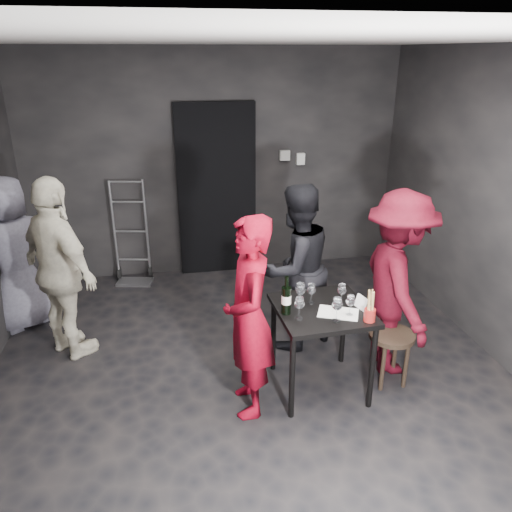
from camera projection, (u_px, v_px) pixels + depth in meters
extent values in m
cube|color=black|center=(253.00, 382.00, 4.27)|extent=(4.50, 5.00, 0.02)
cube|color=silver|center=(253.00, 40.00, 3.25)|extent=(4.50, 5.00, 0.02)
cube|color=black|center=(215.00, 165.00, 6.03)|extent=(4.50, 0.04, 2.70)
cube|color=black|center=(217.00, 191.00, 6.09)|extent=(0.95, 0.10, 2.10)
cube|color=#B7B7B2|center=(285.00, 155.00, 6.10)|extent=(0.12, 0.06, 0.12)
cube|color=#B7B7B2|center=(300.00, 159.00, 6.15)|extent=(0.10, 0.06, 0.14)
cylinder|color=#B2B2B7|center=(114.00, 232.00, 5.95)|extent=(0.03, 0.03, 1.26)
cylinder|color=#B2B2B7|center=(147.00, 230.00, 6.01)|extent=(0.03, 0.03, 1.26)
cube|color=#B2B2B7|center=(135.00, 282.00, 6.10)|extent=(0.42, 0.23, 0.03)
cylinder|color=black|center=(119.00, 273.00, 6.18)|extent=(0.04, 0.16, 0.16)
cylinder|color=black|center=(150.00, 271.00, 6.25)|extent=(0.04, 0.16, 0.16)
cube|color=black|center=(322.00, 310.00, 3.95)|extent=(0.72, 0.72, 0.04)
cylinder|color=black|center=(292.00, 378.00, 3.75)|extent=(0.04, 0.04, 0.71)
cylinder|color=black|center=(372.00, 369.00, 3.86)|extent=(0.04, 0.04, 0.71)
cylinder|color=black|center=(273.00, 334.00, 4.33)|extent=(0.04, 0.04, 0.71)
cylinder|color=black|center=(343.00, 327.00, 4.44)|extent=(0.04, 0.04, 0.71)
cylinder|color=black|center=(392.00, 336.00, 4.13)|extent=(0.38, 0.38, 0.04)
cylinder|color=black|center=(395.00, 353.00, 4.33)|extent=(0.04, 0.04, 0.41)
cylinder|color=black|center=(373.00, 355.00, 4.29)|extent=(0.04, 0.04, 0.41)
cylinder|color=black|center=(383.00, 369.00, 4.11)|extent=(0.04, 0.04, 0.41)
cylinder|color=black|center=(406.00, 366.00, 4.14)|extent=(0.04, 0.04, 0.41)
imported|color=maroon|center=(249.00, 312.00, 3.68)|extent=(0.42, 0.62, 1.69)
imported|color=black|center=(295.00, 264.00, 4.56)|extent=(0.91, 0.73, 1.65)
imported|color=#490714|center=(398.00, 277.00, 4.18)|extent=(0.61, 1.17, 1.75)
imported|color=silver|center=(59.00, 260.00, 4.35)|extent=(1.12, 1.18, 1.89)
imported|color=slate|center=(13.00, 251.00, 4.87)|extent=(0.90, 0.83, 1.64)
cube|color=white|center=(338.00, 313.00, 3.86)|extent=(0.36, 0.31, 0.00)
cylinder|color=black|center=(286.00, 300.00, 3.82)|extent=(0.07, 0.07, 0.22)
cylinder|color=black|center=(287.00, 282.00, 3.76)|extent=(0.03, 0.03, 0.09)
cylinder|color=white|center=(286.00, 299.00, 3.82)|extent=(0.08, 0.08, 0.07)
cylinder|color=maroon|center=(370.00, 315.00, 3.74)|extent=(0.09, 0.09, 0.10)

